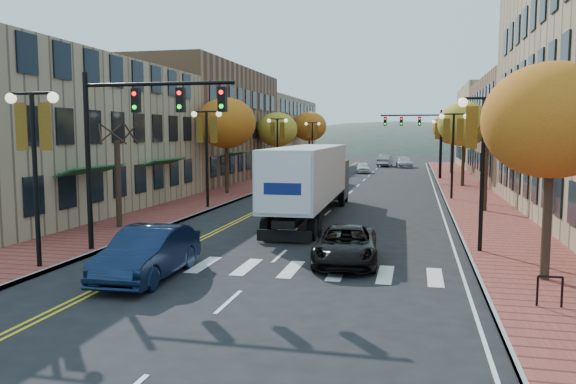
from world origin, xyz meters
The scene contains 31 objects.
ground centered at (0.00, 0.00, 0.00)m, with size 200.00×200.00×0.00m, color black.
sidewalk_left centered at (-9.00, 32.50, 0.07)m, with size 4.00×85.00×0.15m, color brown.
sidewalk_right centered at (9.00, 32.50, 0.07)m, with size 4.00×85.00×0.15m, color brown.
building_left_near centered at (-17.00, 13.00, 4.50)m, with size 12.00×22.00×9.00m, color #9E8966.
building_left_mid centered at (-17.00, 36.00, 5.50)m, with size 12.00×24.00×11.00m, color brown.
building_left_far centered at (-17.00, 61.00, 4.75)m, with size 12.00×26.00×9.50m, color #9E8966.
building_right_mid centered at (18.50, 42.00, 5.00)m, with size 15.00×24.00×10.00m, color brown.
building_right_far centered at (18.50, 64.00, 5.50)m, with size 15.00×20.00×11.00m, color #9E8966.
tree_left_a centered at (-9.00, 8.00, 2.25)m, with size 0.28×0.28×4.20m.
tree_left_b centered at (-9.00, 24.00, 5.45)m, with size 4.48×4.48×7.21m.
tree_left_c centered at (-9.00, 40.00, 5.05)m, with size 4.16×4.16×6.69m.
tree_left_d centered at (-9.00, 58.00, 5.60)m, with size 4.61×4.61×7.42m.
tree_right_a centered at (9.00, 2.00, 5.05)m, with size 4.16×4.16×6.69m.
tree_right_b centered at (9.00, 18.00, 2.25)m, with size 0.28×0.28×4.20m.
tree_right_c centered at (9.00, 34.00, 5.45)m, with size 4.48×4.48×7.21m.
tree_right_d centered at (9.00, 50.00, 5.29)m, with size 4.35×4.35×7.00m.
lamp_left_a centered at (-7.50, 0.00, 4.29)m, with size 1.96×0.36×6.05m.
lamp_left_b centered at (-7.50, 16.00, 4.29)m, with size 1.96×0.36×6.05m.
lamp_left_c centered at (-7.50, 34.00, 4.29)m, with size 1.96×0.36×6.05m.
lamp_left_d centered at (-7.50, 52.00, 4.29)m, with size 1.96×0.36×6.05m.
lamp_right_a centered at (7.50, 6.00, 4.29)m, with size 1.96×0.36×6.05m.
lamp_right_b centered at (7.50, 24.00, 4.29)m, with size 1.96×0.36×6.05m.
lamp_right_c centered at (7.50, 42.00, 4.29)m, with size 1.96×0.36×6.05m.
traffic_mast_near centered at (-5.48, 3.00, 4.92)m, with size 6.10×0.35×7.00m.
traffic_mast_far centered at (5.48, 42.00, 4.92)m, with size 6.10×0.34×7.00m.
semi_truck centered at (-0.53, 13.78, 2.33)m, with size 2.88×15.96×3.98m.
navy_sedan centered at (-3.36, -0.13, 0.83)m, with size 1.76×5.05×1.67m, color #0C1832.
black_suv centered at (2.61, 3.38, 0.67)m, with size 2.22×4.81×1.34m, color black.
car_far_white centered at (-1.04, 50.11, 0.64)m, with size 1.52×3.78×1.29m, color silver.
car_far_silver centered at (3.47, 62.30, 0.73)m, with size 2.03×5.00×1.45m, color #B4B4BC.
car_far_oncoming centered at (0.78, 64.16, 0.81)m, with size 1.71×4.91×1.62m, color #929198.
Camera 1 is at (4.99, -16.49, 4.68)m, focal length 35.00 mm.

